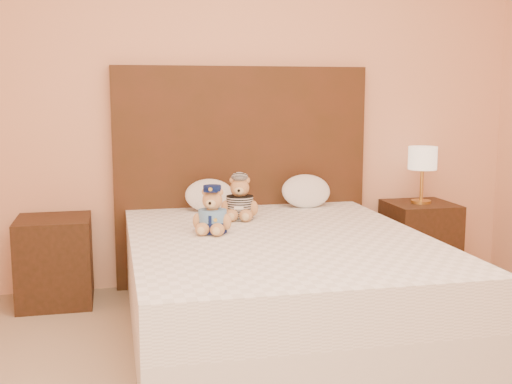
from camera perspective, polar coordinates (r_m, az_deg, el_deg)
bed at (r=3.58m, az=2.06°, el=-8.23°), size 1.60×2.00×0.55m
headboard at (r=4.44m, az=-1.24°, el=1.41°), size 1.75×0.08×1.50m
nightstand_left at (r=4.25m, az=-17.44°, el=-5.86°), size 0.45×0.45×0.55m
nightstand_right at (r=4.74m, az=14.32°, el=-4.22°), size 0.45×0.45×0.55m
lamp at (r=4.65m, az=14.59°, el=2.68°), size 0.20×0.20×0.40m
teddy_police at (r=3.56m, az=-3.89°, el=-1.57°), size 0.29×0.29×0.27m
teddy_prisoner at (r=3.95m, az=-1.45°, el=-0.50°), size 0.29×0.29×0.27m
pillow_left at (r=4.23m, az=-4.15°, el=-0.15°), size 0.32×0.21×0.23m
pillow_right at (r=4.38m, az=4.47°, el=0.23°), size 0.34×0.22×0.24m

